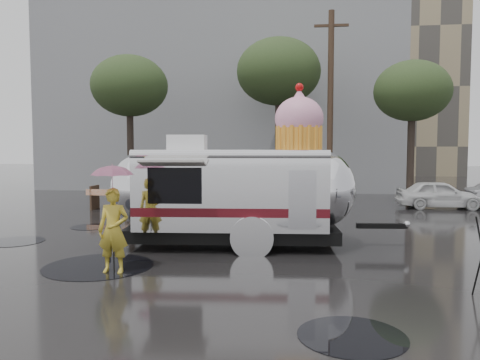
# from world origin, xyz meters

# --- Properties ---
(ground) EXTENTS (120.00, 120.00, 0.00)m
(ground) POSITION_xyz_m (0.00, 0.00, 0.00)
(ground) COLOR black
(ground) RESTS_ON ground
(puddles) EXTENTS (15.18, 9.48, 0.01)m
(puddles) POSITION_xyz_m (-0.36, 1.63, 0.00)
(puddles) COLOR black
(puddles) RESTS_ON ground
(grey_building) EXTENTS (22.00, 12.00, 13.00)m
(grey_building) POSITION_xyz_m (-4.00, 24.00, 6.50)
(grey_building) COLOR slate
(grey_building) RESTS_ON ground
(utility_pole) EXTENTS (1.60, 0.28, 9.00)m
(utility_pole) POSITION_xyz_m (2.50, 14.00, 4.62)
(utility_pole) COLOR #473323
(utility_pole) RESTS_ON ground
(tree_left) EXTENTS (3.64, 3.64, 6.95)m
(tree_left) POSITION_xyz_m (-7.00, 13.00, 5.48)
(tree_left) COLOR #382D26
(tree_left) RESTS_ON ground
(tree_mid) EXTENTS (4.20, 4.20, 8.03)m
(tree_mid) POSITION_xyz_m (0.00, 15.00, 6.34)
(tree_mid) COLOR #382D26
(tree_mid) RESTS_ON ground
(tree_right) EXTENTS (3.36, 3.36, 6.42)m
(tree_right) POSITION_xyz_m (6.00, 13.00, 5.06)
(tree_right) COLOR #382D26
(tree_right) RESTS_ON ground
(barricade_row) EXTENTS (4.30, 0.80, 1.00)m
(barricade_row) POSITION_xyz_m (-5.55, 9.96, 0.52)
(barricade_row) COLOR #473323
(barricade_row) RESTS_ON ground
(airstream_trailer) EXTENTS (8.07, 3.42, 4.35)m
(airstream_trailer) POSITION_xyz_m (-0.62, 3.52, 1.53)
(airstream_trailer) COLOR silver
(airstream_trailer) RESTS_ON ground
(person_left) EXTENTS (0.64, 0.43, 1.77)m
(person_left) POSITION_xyz_m (-2.79, 0.49, 0.88)
(person_left) COLOR gold
(person_left) RESTS_ON ground
(umbrella_pink) EXTENTS (1.05, 1.05, 2.27)m
(umbrella_pink) POSITION_xyz_m (-2.79, 0.49, 1.91)
(umbrella_pink) COLOR pink
(umbrella_pink) RESTS_ON ground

